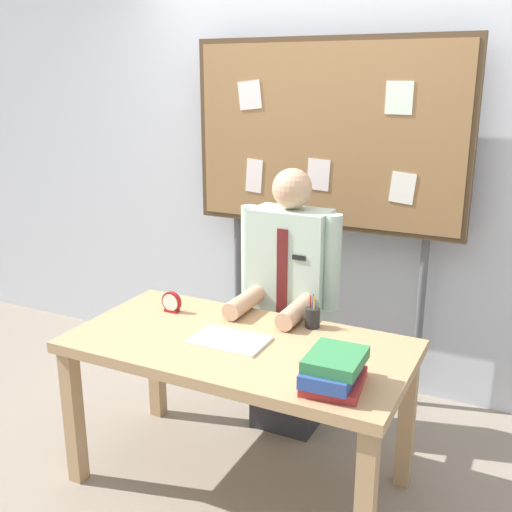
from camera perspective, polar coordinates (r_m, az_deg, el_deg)
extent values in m
plane|color=gray|center=(3.11, -1.53, -20.25)|extent=(12.00, 12.00, 0.00)
cube|color=silver|center=(3.69, 7.59, 8.38)|extent=(6.40, 0.08, 2.70)
cube|color=tan|center=(2.75, -1.64, -8.45)|extent=(1.52, 0.78, 0.05)
cube|color=tan|center=(3.06, -16.70, -14.18)|extent=(0.07, 0.07, 0.68)
cube|color=tan|center=(2.46, 10.20, -22.09)|extent=(0.07, 0.07, 0.68)
cube|color=tan|center=(3.50, -9.33, -9.56)|extent=(0.07, 0.07, 0.68)
cube|color=tan|center=(2.99, 13.91, -14.67)|extent=(0.07, 0.07, 0.68)
cube|color=#2D2D33|center=(3.44, 3.09, -12.05)|extent=(0.34, 0.30, 0.44)
cube|color=#B2CCBC|center=(3.19, 3.26, -2.43)|extent=(0.40, 0.22, 0.78)
sphere|color=tan|center=(3.07, 3.41, 6.33)|extent=(0.20, 0.20, 0.20)
cylinder|color=#B2CCBC|center=(3.23, -0.60, 0.46)|extent=(0.09, 0.09, 0.49)
cylinder|color=#B2CCBC|center=(3.05, 7.12, -0.60)|extent=(0.09, 0.09, 0.49)
cylinder|color=tan|center=(3.05, -1.12, -4.37)|extent=(0.09, 0.30, 0.09)
cylinder|color=tan|center=(2.94, 3.76, -5.23)|extent=(0.09, 0.30, 0.09)
cube|color=#591919|center=(3.08, 2.44, -2.02)|extent=(0.06, 0.01, 0.50)
cube|color=black|center=(3.01, 4.03, -0.16)|extent=(0.07, 0.01, 0.02)
cube|color=#4C3823|center=(3.48, 6.61, 11.13)|extent=(1.60, 0.05, 1.06)
cube|color=olive|center=(3.47, 6.54, 11.12)|extent=(1.54, 0.04, 1.00)
cylinder|color=#59595E|center=(3.97, -1.69, -3.25)|extent=(0.04, 0.04, 1.05)
cylinder|color=#59595E|center=(3.60, 15.05, -5.93)|extent=(0.04, 0.04, 1.05)
cube|color=white|center=(3.36, 13.55, 6.21)|extent=(0.14, 0.00, 0.17)
cube|color=silver|center=(3.62, -0.59, 14.82)|extent=(0.16, 0.00, 0.17)
cube|color=silver|center=(3.65, -0.17, 7.51)|extent=(0.12, 0.00, 0.20)
cube|color=silver|center=(3.32, 13.26, 14.22)|extent=(0.14, 0.00, 0.17)
cube|color=silver|center=(3.49, 5.86, 7.58)|extent=(0.14, 0.00, 0.18)
cube|color=#B22D2D|center=(2.39, 7.29, -11.55)|extent=(0.25, 0.29, 0.04)
cube|color=#2D4C99|center=(2.36, 7.14, -10.60)|extent=(0.20, 0.30, 0.05)
cube|color=#337F47|center=(2.33, 7.46, -9.58)|extent=(0.21, 0.25, 0.05)
cube|color=silver|center=(2.74, -2.48, -7.88)|extent=(0.34, 0.22, 0.01)
cylinder|color=maroon|center=(3.08, -7.91, -4.26)|extent=(0.11, 0.02, 0.11)
cylinder|color=white|center=(3.07, -8.04, -4.34)|extent=(0.09, 0.00, 0.09)
cube|color=maroon|center=(3.09, -7.87, -5.08)|extent=(0.07, 0.04, 0.01)
cylinder|color=#262626|center=(2.88, 5.31, -5.76)|extent=(0.07, 0.07, 0.09)
cylinder|color=#263399|center=(2.88, 5.37, -4.94)|extent=(0.01, 0.01, 0.15)
cylinder|color=maroon|center=(2.87, 5.10, -5.00)|extent=(0.01, 0.01, 0.15)
cylinder|color=gold|center=(2.85, 5.44, -5.11)|extent=(0.01, 0.01, 0.15)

